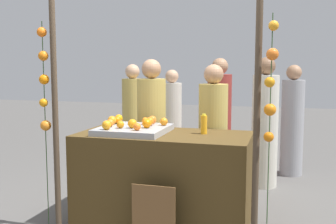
{
  "coord_description": "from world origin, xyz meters",
  "views": [
    {
      "loc": [
        1.17,
        -3.85,
        1.6
      ],
      "look_at": [
        0.0,
        0.15,
        1.11
      ],
      "focal_mm": 43.6,
      "sensor_mm": 36.0,
      "label": 1
    }
  ],
  "objects_px": {
    "stall_counter": "(164,178)",
    "vendor_left": "(152,136)",
    "orange_0": "(132,124)",
    "vendor_right": "(213,141)",
    "chalkboard_sign": "(154,217)",
    "orange_1": "(164,122)",
    "juice_bottle": "(204,124)"
  },
  "relations": [
    {
      "from": "orange_0",
      "to": "chalkboard_sign",
      "type": "height_order",
      "value": "orange_0"
    },
    {
      "from": "orange_1",
      "to": "stall_counter",
      "type": "bearing_deg",
      "value": -73.59
    },
    {
      "from": "orange_0",
      "to": "vendor_right",
      "type": "relative_size",
      "value": 0.06
    },
    {
      "from": "juice_bottle",
      "to": "orange_1",
      "type": "bearing_deg",
      "value": 173.77
    },
    {
      "from": "vendor_left",
      "to": "orange_0",
      "type": "bearing_deg",
      "value": -86.32
    },
    {
      "from": "orange_1",
      "to": "vendor_right",
      "type": "relative_size",
      "value": 0.05
    },
    {
      "from": "orange_1",
      "to": "vendor_right",
      "type": "height_order",
      "value": "vendor_right"
    },
    {
      "from": "juice_bottle",
      "to": "orange_0",
      "type": "bearing_deg",
      "value": -162.77
    },
    {
      "from": "juice_bottle",
      "to": "stall_counter",
      "type": "bearing_deg",
      "value": -167.04
    },
    {
      "from": "vendor_right",
      "to": "orange_1",
      "type": "bearing_deg",
      "value": -133.13
    },
    {
      "from": "vendor_left",
      "to": "vendor_right",
      "type": "distance_m",
      "value": 0.73
    },
    {
      "from": "orange_0",
      "to": "chalkboard_sign",
      "type": "xyz_separation_m",
      "value": [
        0.37,
        -0.47,
        -0.75
      ]
    },
    {
      "from": "vendor_left",
      "to": "chalkboard_sign",
      "type": "bearing_deg",
      "value": -70.76
    },
    {
      "from": "stall_counter",
      "to": "orange_1",
      "type": "xyz_separation_m",
      "value": [
        -0.04,
        0.14,
        0.56
      ]
    },
    {
      "from": "stall_counter",
      "to": "juice_bottle",
      "type": "xyz_separation_m",
      "value": [
        0.39,
        0.09,
        0.55
      ]
    },
    {
      "from": "orange_1",
      "to": "vendor_right",
      "type": "xyz_separation_m",
      "value": [
        0.43,
        0.46,
        -0.27
      ]
    },
    {
      "from": "orange_0",
      "to": "vendor_left",
      "type": "xyz_separation_m",
      "value": [
        -0.05,
        0.74,
        -0.25
      ]
    },
    {
      "from": "chalkboard_sign",
      "to": "vendor_left",
      "type": "height_order",
      "value": "vendor_left"
    },
    {
      "from": "orange_1",
      "to": "vendor_right",
      "type": "distance_m",
      "value": 0.69
    },
    {
      "from": "juice_bottle",
      "to": "vendor_left",
      "type": "bearing_deg",
      "value": 143.8
    },
    {
      "from": "orange_0",
      "to": "vendor_right",
      "type": "xyz_separation_m",
      "value": [
        0.68,
        0.72,
        -0.27
      ]
    },
    {
      "from": "juice_bottle",
      "to": "vendor_right",
      "type": "relative_size",
      "value": 0.13
    },
    {
      "from": "vendor_right",
      "to": "chalkboard_sign",
      "type": "bearing_deg",
      "value": -104.47
    },
    {
      "from": "orange_1",
      "to": "juice_bottle",
      "type": "xyz_separation_m",
      "value": [
        0.43,
        -0.05,
        -0.01
      ]
    },
    {
      "from": "orange_0",
      "to": "orange_1",
      "type": "height_order",
      "value": "orange_0"
    },
    {
      "from": "orange_0",
      "to": "stall_counter",
      "type": "bearing_deg",
      "value": 22.66
    },
    {
      "from": "vendor_right",
      "to": "stall_counter",
      "type": "bearing_deg",
      "value": -123.27
    },
    {
      "from": "stall_counter",
      "to": "vendor_left",
      "type": "distance_m",
      "value": 0.77
    },
    {
      "from": "orange_1",
      "to": "chalkboard_sign",
      "type": "height_order",
      "value": "orange_1"
    },
    {
      "from": "orange_0",
      "to": "chalkboard_sign",
      "type": "relative_size",
      "value": 0.16
    },
    {
      "from": "orange_1",
      "to": "vendor_left",
      "type": "bearing_deg",
      "value": 121.5
    },
    {
      "from": "chalkboard_sign",
      "to": "orange_1",
      "type": "bearing_deg",
      "value": 99.82
    }
  ]
}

